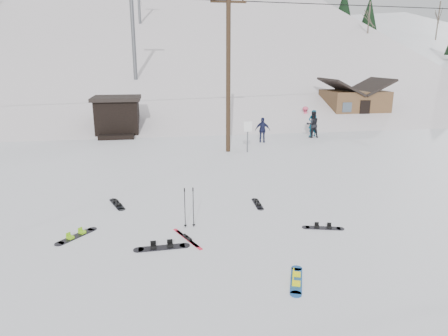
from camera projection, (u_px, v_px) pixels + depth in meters
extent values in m
plane|color=white|center=(245.00, 273.00, 10.39)|extent=(200.00, 200.00, 0.00)
cube|color=silver|center=(173.00, 168.00, 65.90)|extent=(60.00, 85.24, 65.97)
cube|color=white|center=(402.00, 160.00, 66.82)|extent=(45.66, 93.98, 54.59)
cylinder|color=#3A2819|center=(228.00, 75.00, 22.83)|extent=(0.26, 0.26, 9.00)
cube|color=#3A2819|center=(228.00, 2.00, 21.79)|extent=(2.00, 0.12, 0.12)
cylinder|color=#595B60|center=(248.00, 137.00, 23.57)|extent=(0.07, 0.07, 1.80)
cube|color=white|center=(248.00, 127.00, 23.36)|extent=(0.50, 0.04, 0.60)
cube|color=black|center=(118.00, 117.00, 29.25)|extent=(3.00, 3.00, 2.50)
cube|color=black|center=(116.00, 98.00, 28.89)|extent=(3.40, 3.40, 0.25)
cube|color=black|center=(117.00, 136.00, 27.83)|extent=(2.40, 1.20, 0.30)
cylinder|color=#595B60|center=(133.00, 38.00, 36.38)|extent=(0.36, 0.36, 8.00)
cube|color=brown|center=(353.00, 106.00, 35.21)|extent=(5.00, 4.00, 2.70)
cube|color=black|center=(341.00, 87.00, 34.55)|extent=(2.69, 4.40, 1.43)
cube|color=black|center=(370.00, 86.00, 34.97)|extent=(2.69, 4.40, 1.43)
cube|color=black|center=(365.00, 112.00, 33.36)|extent=(0.90, 0.06, 1.90)
cube|color=#1952A3|center=(296.00, 281.00, 10.01)|extent=(0.69, 1.25, 0.03)
cylinder|color=#1952A3|center=(297.00, 268.00, 10.59)|extent=(0.28, 0.28, 0.03)
cylinder|color=#1952A3|center=(296.00, 294.00, 9.43)|extent=(0.28, 0.28, 0.03)
cube|color=#F5EF0C|center=(297.00, 274.00, 10.20)|extent=(0.24, 0.21, 0.08)
cube|color=#F5EF0C|center=(296.00, 283.00, 9.79)|extent=(0.24, 0.21, 0.08)
cube|color=red|center=(189.00, 240.00, 12.27)|extent=(0.73, 1.48, 0.02)
cube|color=black|center=(188.00, 238.00, 12.26)|extent=(0.19, 0.29, 0.07)
cube|color=red|center=(186.00, 238.00, 12.40)|extent=(0.73, 1.48, 0.02)
cube|color=black|center=(186.00, 236.00, 12.39)|extent=(0.19, 0.29, 0.07)
cylinder|color=black|center=(185.00, 208.00, 13.03)|extent=(0.03, 0.03, 1.33)
cylinder|color=black|center=(185.00, 225.00, 13.19)|extent=(0.10, 0.10, 0.01)
cylinder|color=black|center=(184.00, 190.00, 12.86)|extent=(0.04, 0.04, 0.12)
cylinder|color=black|center=(193.00, 208.00, 13.08)|extent=(0.03, 0.03, 1.33)
cylinder|color=black|center=(194.00, 225.00, 13.24)|extent=(0.10, 0.10, 0.01)
cylinder|color=black|center=(193.00, 189.00, 12.91)|extent=(0.04, 0.04, 0.12)
cube|color=black|center=(162.00, 248.00, 11.75)|extent=(1.36, 0.37, 0.03)
cylinder|color=black|center=(185.00, 246.00, 11.88)|extent=(0.31, 0.31, 0.03)
cylinder|color=black|center=(139.00, 250.00, 11.61)|extent=(0.31, 0.31, 0.03)
cube|color=black|center=(170.00, 245.00, 11.78)|extent=(0.18, 0.23, 0.09)
cube|color=black|center=(153.00, 247.00, 11.68)|extent=(0.18, 0.23, 0.09)
cube|color=black|center=(117.00, 204.00, 15.24)|extent=(0.68, 1.22, 0.02)
cylinder|color=black|center=(113.00, 200.00, 15.74)|extent=(0.28, 0.28, 0.02)
cylinder|color=black|center=(122.00, 209.00, 14.73)|extent=(0.28, 0.28, 0.02)
cube|color=black|center=(116.00, 201.00, 15.41)|extent=(0.24, 0.21, 0.08)
cube|color=black|center=(119.00, 205.00, 15.04)|extent=(0.24, 0.21, 0.08)
cube|color=black|center=(76.00, 236.00, 12.51)|extent=(1.03, 1.14, 0.03)
cylinder|color=black|center=(92.00, 229.00, 13.03)|extent=(0.29, 0.29, 0.03)
cylinder|color=black|center=(59.00, 244.00, 11.99)|extent=(0.29, 0.29, 0.03)
cube|color=#86D018|center=(82.00, 232.00, 12.68)|extent=(0.26, 0.25, 0.08)
cube|color=#86D018|center=(70.00, 237.00, 12.31)|extent=(0.26, 0.25, 0.08)
cube|color=black|center=(323.00, 228.00, 13.12)|extent=(1.15, 0.54, 0.02)
cylinder|color=black|center=(340.00, 229.00, 13.07)|extent=(0.26, 0.26, 0.02)
cylinder|color=black|center=(306.00, 227.00, 13.17)|extent=(0.26, 0.26, 0.02)
cube|color=black|center=(329.00, 227.00, 13.09)|extent=(0.18, 0.21, 0.07)
cube|color=black|center=(317.00, 226.00, 13.13)|extent=(0.18, 0.21, 0.07)
cube|color=black|center=(258.00, 204.00, 15.28)|extent=(0.27, 1.07, 0.02)
cylinder|color=black|center=(255.00, 199.00, 15.78)|extent=(0.24, 0.24, 0.02)
cylinder|color=black|center=(261.00, 209.00, 14.77)|extent=(0.24, 0.24, 0.02)
cube|color=black|center=(257.00, 201.00, 15.45)|extent=(0.18, 0.14, 0.07)
cube|color=black|center=(259.00, 205.00, 15.08)|extent=(0.18, 0.14, 0.07)
imported|color=#0B5271|center=(313.00, 123.00, 28.40)|extent=(0.75, 0.55, 1.90)
imported|color=black|center=(313.00, 124.00, 28.02)|extent=(0.90, 0.70, 1.84)
imported|color=#DC4D6F|center=(305.00, 116.00, 33.08)|extent=(1.17, 0.92, 1.59)
imported|color=#181C3D|center=(263.00, 130.00, 26.36)|extent=(1.05, 0.68, 1.66)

